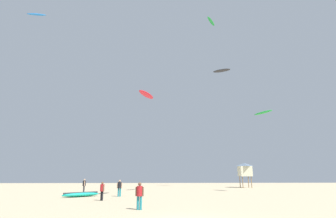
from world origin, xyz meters
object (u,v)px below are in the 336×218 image
Objects in this scene: person_foreground at (140,194)px; kite_aloft_3 at (222,71)px; kite_aloft_0 at (37,14)px; person_right at (102,190)px; kite_aloft_4 at (263,113)px; person_midground at (120,187)px; kite_aloft_2 at (211,21)px; kite_grounded_near at (81,195)px; person_left at (84,185)px; lifeguard_tower at (245,169)px; kite_aloft_1 at (146,95)px.

kite_aloft_3 reaches higher than person_foreground.
person_right is at bearing -23.43° from kite_aloft_0.
person_right is 0.49× the size of kite_aloft_4.
person_foreground is 10.95m from person_midground.
person_foreground is at bearing -122.79° from kite_aloft_2.
kite_aloft_0 reaches higher than kite_aloft_4.
kite_aloft_0 is at bearing 91.10° from person_midground.
kite_grounded_near is 1.11× the size of kite_aloft_3.
person_midground is 22.63m from kite_aloft_0.
person_left is at bearing 102.46° from kite_grounded_near.
person_midground reaches higher than kite_grounded_near.
person_right is 0.69× the size of kite_aloft_0.
lifeguard_tower is at bearing 30.64° from kite_aloft_0.
kite_aloft_0 is (-29.93, -17.73, 17.81)m from lifeguard_tower.
kite_aloft_1 is (-0.12, 9.89, 9.78)m from person_foreground.
lifeguard_tower is 1.74× the size of kite_aloft_2.
person_foreground is 0.41× the size of lifeguard_tower.
person_foreground is 32.73m from lifeguard_tower.
person_midground is 4.45m from person_right.
kite_aloft_0 reaches higher than lifeguard_tower.
person_foreground is at bearing -134.01° from kite_aloft_4.
kite_aloft_3 is at bearing -166.87° from person_right.
person_right is 0.42× the size of kite_grounded_near.
kite_aloft_4 is (2.05, -12.39, -11.11)m from kite_aloft_3.
kite_aloft_2 is at bearing 17.70° from kite_aloft_1.
kite_aloft_1 is 16.56m from kite_aloft_4.
kite_aloft_4 is (21.88, 5.49, 10.06)m from kite_grounded_near.
kite_aloft_0 is at bearing -174.77° from kite_aloft_2.
kite_aloft_3 reaches higher than kite_aloft_0.
kite_aloft_4 reaches higher than person_midground.
kite_grounded_near is 1.08× the size of kite_aloft_1.
kite_aloft_4 is at bearing 167.56° from person_right.
person_left is at bearing -150.61° from kite_aloft_3.
kite_aloft_2 is at bearing 142.62° from person_left.
kite_aloft_1 is (6.44, -0.47, 10.54)m from kite_grounded_near.
person_midground is 0.99× the size of person_left.
kite_aloft_3 is (26.79, 17.72, 0.53)m from kite_aloft_0.
kite_aloft_3 reaches higher than person_midground.
person_midground is at bearing 29.75° from person_foreground.
person_foreground reaches higher than kite_grounded_near.
kite_grounded_near is at bearing -137.96° from kite_aloft_3.
kite_aloft_0 is (-13.52, 10.52, 19.87)m from person_foreground.
person_foreground is 1.08× the size of person_right.
kite_aloft_3 is 16.76m from kite_aloft_4.
person_midground reaches higher than person_right.
kite_grounded_near is 26.12m from kite_aloft_2.
person_foreground is at bearing -164.85° from person_midground.
kite_aloft_1 is (13.39, -0.63, -10.09)m from kite_aloft_0.
kite_aloft_2 is (8.17, 2.61, 11.00)m from kite_aloft_1.
kite_aloft_0 is at bearing 178.67° from kite_grounded_near.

